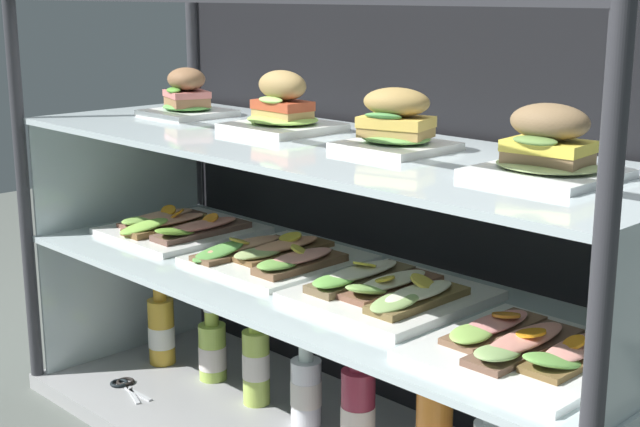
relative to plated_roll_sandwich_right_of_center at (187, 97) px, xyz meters
The scene contains 19 objects.
case_frame 0.55m from the plated_roll_sandwich_right_of_center, 14.17° to the left, with size 1.54×0.54×0.98m.
riser_lower_tier 0.72m from the plated_roll_sandwich_right_of_center, ahead, with size 1.48×0.48×0.35m.
shelf_lower_glass 0.61m from the plated_roll_sandwich_right_of_center, ahead, with size 1.49×0.50×0.01m, color silver.
riser_upper_tier 0.54m from the plated_roll_sandwich_right_of_center, ahead, with size 1.48×0.48×0.27m.
shelf_upper_glass 0.51m from the plated_roll_sandwich_right_of_center, ahead, with size 1.49×0.50×0.01m, color silver.
plated_roll_sandwich_right_of_center is the anchor object (origin of this frame).
plated_roll_sandwich_left_of_center 0.34m from the plated_roll_sandwich_right_of_center, ahead, with size 0.20×0.20×0.13m.
plated_roll_sandwich_far_left 0.67m from the plated_roll_sandwich_right_of_center, ahead, with size 0.18×0.18×0.12m.
plated_roll_sandwich_mid_right 1.00m from the plated_roll_sandwich_right_of_center, ahead, with size 0.21×0.21×0.12m.
open_sandwich_tray_far_left 0.32m from the plated_roll_sandwich_right_of_center, 102.98° to the right, with size 0.31×0.34×0.06m.
open_sandwich_tray_left_of_center 0.46m from the plated_roll_sandwich_right_of_center, ahead, with size 0.31×0.34×0.06m.
open_sandwich_tray_near_left_corner 0.74m from the plated_roll_sandwich_right_of_center, ahead, with size 0.31×0.33×0.07m.
open_sandwich_tray_mid_right 1.07m from the plated_roll_sandwich_right_of_center, ahead, with size 0.31×0.33×0.05m.
juice_bottle_front_second 0.61m from the plated_roll_sandwich_right_of_center, 159.38° to the right, with size 0.07×0.07×0.23m.
juice_bottle_front_right_end 0.62m from the plated_roll_sandwich_right_of_center, ahead, with size 0.07×0.07×0.19m.
juice_bottle_back_left 0.65m from the plated_roll_sandwich_right_of_center, ahead, with size 0.06×0.06×0.23m.
juice_bottle_front_middle 0.74m from the plated_roll_sandwich_right_of_center, ahead, with size 0.07×0.07×0.20m.
juice_bottle_back_right 0.84m from the plated_roll_sandwich_right_of_center, ahead, with size 0.07×0.07×0.25m.
kitchen_scissors 0.71m from the plated_roll_sandwich_right_of_center, 100.75° to the right, with size 0.16×0.08×0.01m.
Camera 1 is at (1.27, -1.24, 0.97)m, focal length 51.47 mm.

